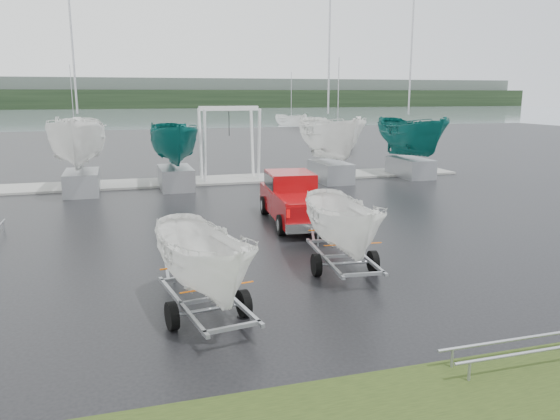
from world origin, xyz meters
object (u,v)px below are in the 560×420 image
object	(u,v)px
trailer_hitched	(345,178)
trailer_parked	(203,203)
boat_hoist	(229,133)
pickup_truck	(294,197)

from	to	relation	value
trailer_hitched	trailer_parked	world-z (taller)	trailer_hitched
trailer_hitched	trailer_parked	bearing A→B (deg)	-146.87
trailer_parked	boat_hoist	world-z (taller)	trailer_parked
pickup_truck	trailer_hitched	world-z (taller)	trailer_hitched
trailer_hitched	boat_hoist	distance (m)	16.73
pickup_truck	trailer_parked	size ratio (longest dim) A/B	1.18
pickup_truck	boat_hoist	world-z (taller)	boat_hoist
trailer_hitched	boat_hoist	xyz separation A→B (m)	(0.27, 16.72, 0.07)
trailer_parked	boat_hoist	bearing A→B (deg)	67.66
pickup_truck	boat_hoist	bearing A→B (deg)	97.22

